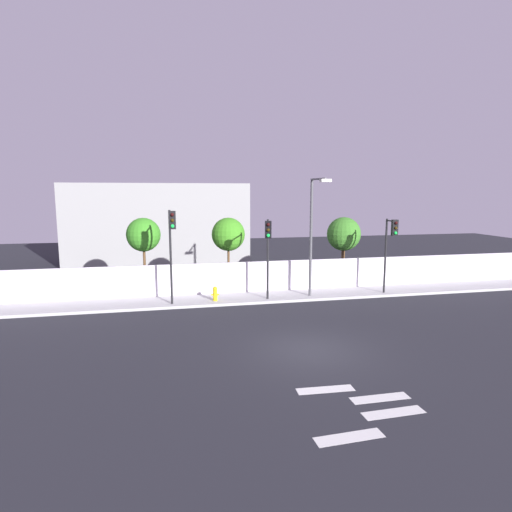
{
  "coord_description": "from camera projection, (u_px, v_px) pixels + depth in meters",
  "views": [
    {
      "loc": [
        -5.3,
        -14.8,
        6.04
      ],
      "look_at": [
        -0.74,
        6.5,
        2.75
      ],
      "focal_mm": 29.59,
      "sensor_mm": 36.0,
      "label": 1
    }
  ],
  "objects": [
    {
      "name": "low_building_distant",
      "position": [
        159.0,
        223.0,
        37.28
      ],
      "size": [
        15.35,
        6.0,
        6.8
      ],
      "primitive_type": "cube",
      "color": "gray",
      "rests_on": "ground"
    },
    {
      "name": "traffic_light_left",
      "position": [
        268.0,
        242.0,
        22.4
      ],
      "size": [
        0.54,
        1.55,
        4.44
      ],
      "color": "black",
      "rests_on": "sidewalk"
    },
    {
      "name": "ground_plane",
      "position": [
        310.0,
        350.0,
        16.3
      ],
      "size": [
        80.0,
        80.0,
        0.0
      ],
      "primitive_type": "plane",
      "color": "#23242A"
    },
    {
      "name": "roadside_tree_midleft",
      "position": [
        228.0,
        235.0,
        25.75
      ],
      "size": [
        2.04,
        2.04,
        4.53
      ],
      "color": "brown",
      "rests_on": "ground"
    },
    {
      "name": "roadside_tree_midright",
      "position": [
        344.0,
        234.0,
        27.34
      ],
      "size": [
        2.19,
        2.19,
        4.47
      ],
      "color": "brown",
      "rests_on": "ground"
    },
    {
      "name": "sidewalk",
      "position": [
        262.0,
        297.0,
        24.22
      ],
      "size": [
        36.0,
        2.4,
        0.15
      ],
      "primitive_type": "cube",
      "color": "#ABABAB",
      "rests_on": "ground"
    },
    {
      "name": "street_lamp_curbside",
      "position": [
        313.0,
        228.0,
        23.54
      ],
      "size": [
        0.63,
        1.76,
        6.66
      ],
      "color": "#4C4C51",
      "rests_on": "sidewalk"
    },
    {
      "name": "traffic_light_right",
      "position": [
        391.0,
        240.0,
        24.11
      ],
      "size": [
        0.34,
        1.17,
        4.39
      ],
      "color": "black",
      "rests_on": "sidewalk"
    },
    {
      "name": "perimeter_wall",
      "position": [
        258.0,
        276.0,
        25.32
      ],
      "size": [
        36.0,
        0.18,
        1.8
      ],
      "primitive_type": "cube",
      "color": "silver",
      "rests_on": "sidewalk"
    },
    {
      "name": "crosswalk_marking",
      "position": [
        362.0,
        408.0,
        11.92
      ],
      "size": [
        3.56,
        3.07,
        0.01
      ],
      "color": "silver",
      "rests_on": "ground"
    },
    {
      "name": "fire_hydrant",
      "position": [
        215.0,
        293.0,
        23.1
      ],
      "size": [
        0.44,
        0.26,
        0.8
      ],
      "color": "gold",
      "rests_on": "sidewalk"
    },
    {
      "name": "traffic_light_center",
      "position": [
        171.0,
        237.0,
        21.4
      ],
      "size": [
        0.36,
        1.42,
        4.99
      ],
      "color": "black",
      "rests_on": "sidewalk"
    },
    {
      "name": "roadside_tree_leftmost",
      "position": [
        143.0,
        235.0,
        24.7
      ],
      "size": [
        1.99,
        1.99,
        4.58
      ],
      "color": "brown",
      "rests_on": "ground"
    }
  ]
}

